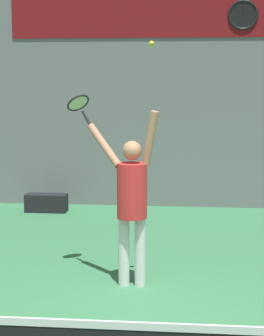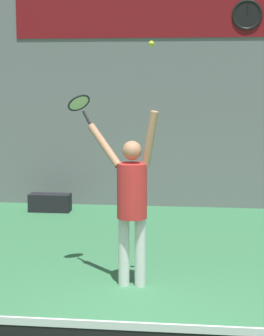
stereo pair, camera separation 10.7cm
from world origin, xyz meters
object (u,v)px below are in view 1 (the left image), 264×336
Objects in this scene: tennis_player at (132,197)px; tennis_racket at (79,105)px; equipment_bag at (46,203)px; scoreboard_clock at (243,15)px; tennis_ball at (152,44)px.

tennis_racket is (-0.69, 0.46, 1.04)m from tennis_player.
tennis_player is at bearing -63.00° from equipment_bag.
scoreboard_clock is 4.92m from equipment_bag.
scoreboard_clock is 1.42× the size of tennis_racket.
tennis_ball is (0.92, -0.58, 0.69)m from tennis_racket.
tennis_player is at bearing -109.33° from scoreboard_clock.
equipment_bag is (-2.18, 3.94, -2.63)m from tennis_ball.
scoreboard_clock reaches higher than tennis_racket.
tennis_racket is 0.51× the size of equipment_bag.
tennis_racket is 1.29m from tennis_ball.
tennis_ball is at bearing -106.24° from scoreboard_clock.
scoreboard_clock is at bearing 70.67° from tennis_player.
equipment_bag is (-3.51, -0.65, -3.38)m from scoreboard_clock.
tennis_ball reaches higher than equipment_bag.
tennis_racket is at bearing -69.48° from equipment_bag.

